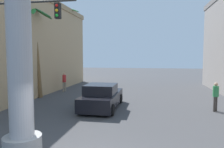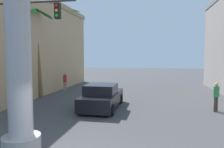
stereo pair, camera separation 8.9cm
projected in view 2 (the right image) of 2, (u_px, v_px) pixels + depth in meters
The scene contains 7 objects.
ground_plane at pixel (121, 102), 15.75m from camera, with size 92.63×92.63×0.00m, color #424244.
neon_sign_pole at pixel (17, 6), 6.77m from camera, with size 2.73×1.22×10.78m.
car_lead at pixel (102, 97), 13.77m from camera, with size 2.09×4.68×1.56m.
palm_tree_mid_left at pixel (37, 40), 17.06m from camera, with size 3.02×2.84×7.00m.
palm_tree_far_left at pixel (70, 42), 24.69m from camera, with size 2.49×2.48×8.71m.
pedestrian_far_left at pixel (65, 80), 20.42m from camera, with size 0.47×0.47×1.76m.
pedestrian_mid_right at pixel (216, 95), 12.90m from camera, with size 0.48×0.48×1.74m.
Camera 2 is at (2.24, -5.39, 3.28)m, focal length 35.00 mm.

